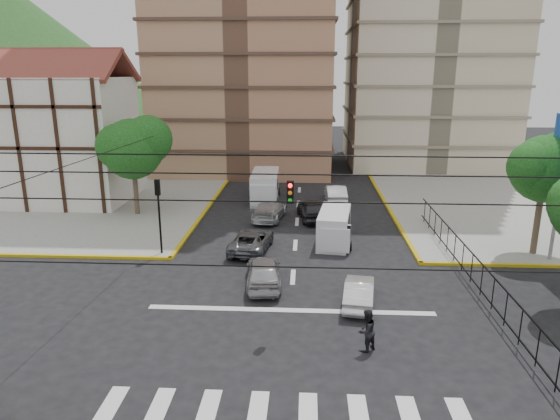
# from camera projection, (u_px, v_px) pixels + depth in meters

# --- Properties ---
(ground) EXTENTS (160.00, 160.00, 0.00)m
(ground) POSITION_uv_depth(u_px,v_px,m) (290.00, 323.00, 21.43)
(ground) COLOR black
(ground) RESTS_ON ground
(sidewalk_nw) EXTENTS (26.00, 26.00, 0.15)m
(sidewalk_nw) POSITION_uv_depth(u_px,v_px,m) (59.00, 200.00, 41.70)
(sidewalk_nw) COLOR gray
(sidewalk_nw) RESTS_ON ground
(sidewalk_ne) EXTENTS (26.00, 26.00, 0.15)m
(sidewalk_ne) POSITION_uv_depth(u_px,v_px,m) (550.00, 207.00, 39.60)
(sidewalk_ne) COLOR gray
(sidewalk_ne) RESTS_ON ground
(crosswalk_stripes) EXTENTS (12.00, 2.40, 0.01)m
(crosswalk_stripes) POSITION_uv_depth(u_px,v_px,m) (283.00, 416.00, 15.66)
(crosswalk_stripes) COLOR silver
(crosswalk_stripes) RESTS_ON ground
(stop_line) EXTENTS (13.00, 0.40, 0.01)m
(stop_line) POSITION_uv_depth(u_px,v_px,m) (290.00, 310.00, 22.59)
(stop_line) COLOR silver
(stop_line) RESTS_ON ground
(tudor_building) EXTENTS (10.80, 8.05, 12.23)m
(tudor_building) POSITION_uv_depth(u_px,v_px,m) (64.00, 138.00, 40.25)
(tudor_building) COLOR silver
(tudor_building) RESTS_ON ground
(park_fence) EXTENTS (0.10, 22.50, 1.66)m
(park_fence) POSITION_uv_depth(u_px,v_px,m) (470.00, 285.00, 25.29)
(park_fence) COLOR black
(park_fence) RESTS_ON ground
(tree_park_c) EXTENTS (4.65, 3.80, 7.25)m
(tree_park_c) POSITION_uv_depth(u_px,v_px,m) (547.00, 166.00, 27.93)
(tree_park_c) COLOR #473828
(tree_park_c) RESTS_ON ground
(tree_tudor) EXTENTS (5.39, 4.40, 7.43)m
(tree_tudor) POSITION_uv_depth(u_px,v_px,m) (134.00, 146.00, 36.06)
(tree_tudor) COLOR #473828
(tree_tudor) RESTS_ON ground
(traffic_light_nw) EXTENTS (0.28, 0.22, 4.40)m
(traffic_light_nw) POSITION_uv_depth(u_px,v_px,m) (159.00, 204.00, 28.51)
(traffic_light_nw) COLOR black
(traffic_light_nw) RESTS_ON ground
(traffic_light_hanging) EXTENTS (18.00, 9.12, 0.92)m
(traffic_light_hanging) POSITION_uv_depth(u_px,v_px,m) (288.00, 203.00, 17.89)
(traffic_light_hanging) COLOR black
(traffic_light_hanging) RESTS_ON ground
(van_right_lane) EXTENTS (2.37, 4.79, 2.07)m
(van_right_lane) POSITION_uv_depth(u_px,v_px,m) (334.00, 228.00, 31.03)
(van_right_lane) COLOR silver
(van_right_lane) RESTS_ON ground
(van_left_lane) EXTENTS (2.25, 5.42, 2.42)m
(van_left_lane) POSITION_uv_depth(u_px,v_px,m) (265.00, 187.00, 41.19)
(van_left_lane) COLOR silver
(van_left_lane) RESTS_ON ground
(car_silver_front_left) EXTENTS (2.13, 4.45, 1.47)m
(car_silver_front_left) POSITION_uv_depth(u_px,v_px,m) (264.00, 271.00, 25.07)
(car_silver_front_left) COLOR #A3A4A8
(car_silver_front_left) RESTS_ON ground
(car_white_front_right) EXTENTS (1.80, 3.89, 1.23)m
(car_white_front_right) POSITION_uv_depth(u_px,v_px,m) (359.00, 292.00, 23.02)
(car_white_front_right) COLOR white
(car_white_front_right) RESTS_ON ground
(car_grey_mid_left) EXTENTS (2.60, 4.84, 1.29)m
(car_grey_mid_left) POSITION_uv_depth(u_px,v_px,m) (251.00, 240.00, 29.94)
(car_grey_mid_left) COLOR #55575C
(car_grey_mid_left) RESTS_ON ground
(car_silver_rear_left) EXTENTS (2.58, 4.95, 1.37)m
(car_silver_rear_left) POSITION_uv_depth(u_px,v_px,m) (269.00, 210.00, 36.28)
(car_silver_rear_left) COLOR silver
(car_silver_rear_left) RESTS_ON ground
(car_darkgrey_mid_right) EXTENTS (2.50, 4.74, 1.54)m
(car_darkgrey_mid_right) POSITION_uv_depth(u_px,v_px,m) (312.00, 209.00, 36.22)
(car_darkgrey_mid_right) COLOR #29292B
(car_darkgrey_mid_right) RESTS_ON ground
(car_white_rear_right) EXTENTS (1.75, 4.55, 1.48)m
(car_white_rear_right) POSITION_uv_depth(u_px,v_px,m) (335.00, 194.00, 40.94)
(car_white_rear_right) COLOR white
(car_white_rear_right) RESTS_ON ground
(pedestrian_crosswalk) EXTENTS (1.05, 1.04, 1.71)m
(pedestrian_crosswalk) POSITION_uv_depth(u_px,v_px,m) (366.00, 331.00, 19.12)
(pedestrian_crosswalk) COLOR black
(pedestrian_crosswalk) RESTS_ON ground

